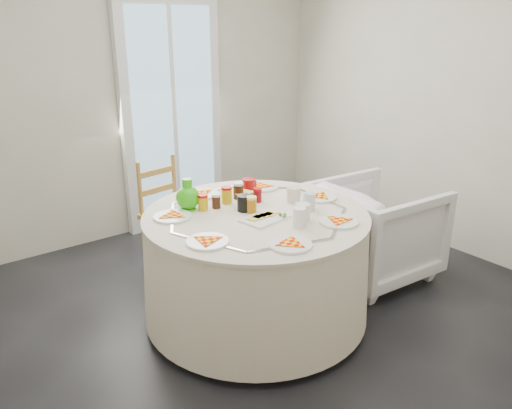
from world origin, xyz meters
TOP-DOWN VIEW (x-y plane):
  - floor at (0.00, 0.00)m, footprint 4.00×4.00m
  - wall_back at (0.00, 2.00)m, footprint 4.00×0.02m
  - wall_right at (2.00, 0.00)m, footprint 0.02×4.00m
  - glass_door at (0.40, 1.95)m, footprint 1.00×0.08m
  - table at (-0.03, 0.13)m, footprint 1.44×1.44m
  - wooden_chair at (-0.08, 1.16)m, footprint 0.44×0.43m
  - armchair at (1.06, 0.05)m, footprint 0.81×0.85m
  - place_settings at (-0.03, 0.13)m, footprint 1.58×1.58m
  - jar_cluster at (-0.08, 0.34)m, footprint 0.45×0.28m
  - butter_tub at (0.08, 0.39)m, footprint 0.14×0.12m
  - green_pitcher at (-0.32, 0.46)m, footprint 0.17×0.17m
  - cheese_platter at (-0.04, 0.02)m, footprint 0.32×0.23m
  - mugs_glasses at (0.12, 0.09)m, footprint 0.79×0.79m

SIDE VIEW (x-z plane):
  - floor at x=0.00m, z-range 0.00..0.00m
  - table at x=-0.03m, z-range 0.01..0.74m
  - armchair at x=1.06m, z-range -0.02..0.80m
  - wooden_chair at x=-0.08m, z-range 0.04..0.90m
  - place_settings at x=-0.03m, z-range 0.76..0.78m
  - cheese_platter at x=-0.04m, z-range 0.75..0.79m
  - butter_tub at x=0.08m, z-range 0.76..0.81m
  - mugs_glasses at x=0.12m, z-range 0.75..0.87m
  - jar_cluster at x=-0.08m, z-range 0.76..0.88m
  - green_pitcher at x=-0.32m, z-range 0.77..0.97m
  - glass_door at x=0.40m, z-range 0.00..2.10m
  - wall_back at x=0.00m, z-range 0.00..2.60m
  - wall_right at x=2.00m, z-range 0.00..2.60m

